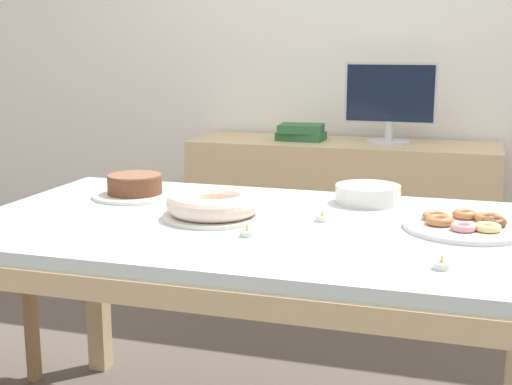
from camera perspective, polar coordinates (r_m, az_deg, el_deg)
The scene contains 12 objects.
wall_back at distance 3.70m, azimuth 8.03°, elevation 12.10°, with size 8.00×0.10×2.60m, color white.
dining_table at distance 2.10m, azimuth -0.17°, elevation -4.62°, with size 1.69×1.00×0.77m.
sideboard at distance 3.52m, azimuth 6.82°, elevation -2.55°, with size 1.46×0.44×0.81m.
computer_monitor at distance 3.39m, azimuth 10.66°, elevation 7.03°, with size 0.42×0.20×0.38m.
book_stack at distance 3.48m, azimuth 3.62°, elevation 4.84°, with size 0.23×0.18×0.08m.
cake_chocolate_round at distance 2.43m, azimuth -9.66°, elevation 0.40°, with size 0.28×0.28×0.08m.
cake_golden_bundt at distance 2.11m, azimuth -3.41°, elevation -1.03°, with size 0.30×0.30×0.08m.
pastry_platter at distance 2.06m, azimuth 16.48°, elevation -2.52°, with size 0.34×0.34×0.04m.
plate_stack at distance 2.33m, azimuth 8.94°, elevation -0.13°, with size 0.21×0.21×0.06m.
tealight_left_edge at distance 1.69m, azimuth 14.62°, elevation -5.62°, with size 0.04×0.04×0.04m.
tealight_near_front at distance 1.91m, azimuth -0.72°, elevation -3.23°, with size 0.04×0.04×0.04m.
tealight_centre at distance 2.08m, azimuth 5.32°, elevation -2.02°, with size 0.04×0.04×0.04m.
Camera 1 is at (0.60, -1.92, 1.27)m, focal length 50.00 mm.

